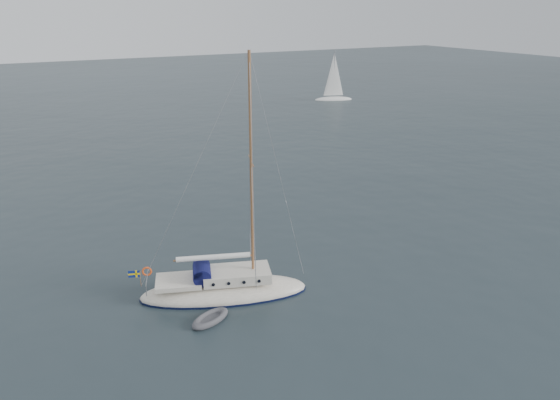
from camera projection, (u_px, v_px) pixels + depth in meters
ground at (279, 280)px, 33.04m from camera, size 300.00×300.00×0.00m
sailboat at (224, 278)px, 31.01m from camera, size 10.01×3.00×14.25m
dinghy at (210, 319)px, 28.70m from camera, size 2.44×1.10×0.35m
distant_yacht_b at (334, 78)px, 94.06m from camera, size 6.71×3.58×8.89m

